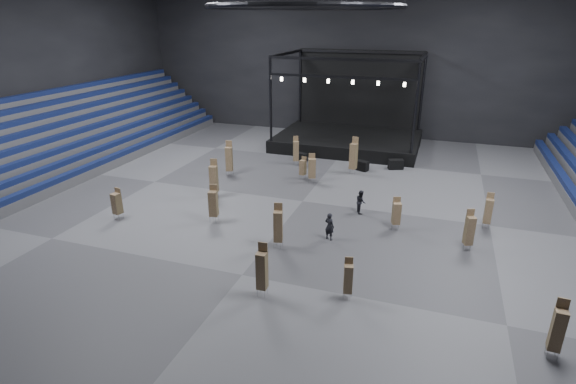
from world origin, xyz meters
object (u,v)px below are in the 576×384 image
(chair_stack_14, at_px, (488,210))
(crew_member, at_px, (361,202))
(flight_case_mid, at_px, (361,166))
(chair_stack_0, at_px, (303,167))
(chair_stack_9, at_px, (213,203))
(chair_stack_11, at_px, (278,225))
(stage, at_px, (350,131))
(chair_stack_4, at_px, (469,230))
(chair_stack_2, at_px, (348,278))
(chair_stack_6, at_px, (262,270))
(flight_case_right, at_px, (396,164))
(chair_stack_5, at_px, (214,178))
(chair_stack_13, at_px, (296,150))
(chair_stack_12, at_px, (229,158))
(chair_stack_8, at_px, (558,329))
(chair_stack_10, at_px, (117,203))
(chair_stack_7, at_px, (396,213))
(man_center, at_px, (329,226))
(chair_stack_1, at_px, (312,168))
(chair_stack_3, at_px, (354,155))
(flight_case_left, at_px, (302,157))

(chair_stack_14, relative_size, crew_member, 1.46)
(flight_case_mid, xyz_separation_m, chair_stack_0, (-4.12, -3.79, 0.59))
(chair_stack_9, relative_size, chair_stack_11, 0.93)
(flight_case_mid, distance_m, chair_stack_9, 15.33)
(stage, height_order, chair_stack_0, stage)
(crew_member, bearing_deg, chair_stack_4, -139.37)
(chair_stack_4, bearing_deg, chair_stack_9, 163.25)
(chair_stack_2, height_order, chair_stack_6, chair_stack_6)
(flight_case_right, bearing_deg, chair_stack_11, -105.89)
(chair_stack_4, distance_m, chair_stack_9, 15.44)
(chair_stack_5, relative_size, chair_stack_13, 1.12)
(chair_stack_9, xyz_separation_m, chair_stack_12, (-3.06, 8.58, 0.19))
(chair_stack_8, distance_m, chair_stack_12, 26.32)
(stage, xyz_separation_m, flight_case_mid, (2.70, -7.85, -1.04))
(chair_stack_0, height_order, chair_stack_14, chair_stack_14)
(crew_member, bearing_deg, chair_stack_10, 89.06)
(chair_stack_7, relative_size, crew_member, 1.32)
(man_center, height_order, crew_member, man_center)
(stage, bearing_deg, chair_stack_0, -96.95)
(chair_stack_1, distance_m, chair_stack_11, 11.07)
(chair_stack_8, relative_size, crew_member, 1.61)
(chair_stack_3, distance_m, chair_stack_11, 14.38)
(flight_case_right, height_order, chair_stack_2, chair_stack_2)
(chair_stack_13, bearing_deg, chair_stack_4, -63.84)
(chair_stack_9, height_order, chair_stack_14, chair_stack_9)
(chair_stack_14, height_order, man_center, chair_stack_14)
(chair_stack_0, bearing_deg, stage, 96.14)
(chair_stack_0, xyz_separation_m, chair_stack_9, (-2.96, -9.77, 0.31))
(chair_stack_9, relative_size, chair_stack_13, 0.97)
(flight_case_right, relative_size, chair_stack_14, 0.54)
(flight_case_left, distance_m, chair_stack_0, 5.11)
(flight_case_right, xyz_separation_m, chair_stack_6, (-3.83, -21.48, 0.96))
(chair_stack_7, bearing_deg, chair_stack_4, -35.84)
(flight_case_left, height_order, chair_stack_5, chair_stack_5)
(chair_stack_0, distance_m, chair_stack_1, 1.19)
(chair_stack_7, bearing_deg, chair_stack_12, 139.89)
(chair_stack_7, bearing_deg, stage, 92.36)
(stage, relative_size, crew_member, 8.71)
(chair_stack_2, relative_size, chair_stack_8, 0.82)
(chair_stack_0, bearing_deg, flight_case_right, 49.43)
(chair_stack_4, xyz_separation_m, chair_stack_14, (1.21, 3.41, -0.06))
(chair_stack_2, relative_size, chair_stack_5, 0.73)
(chair_stack_8, bearing_deg, chair_stack_4, 113.19)
(flight_case_right, height_order, chair_stack_7, chair_stack_7)
(chair_stack_2, xyz_separation_m, chair_stack_10, (-16.06, 3.87, 0.05))
(chair_stack_3, relative_size, crew_member, 1.97)
(chair_stack_9, xyz_separation_m, chair_stack_13, (1.25, 13.19, 0.00))
(chair_stack_13, relative_size, chair_stack_14, 1.11)
(flight_case_right, bearing_deg, chair_stack_4, -67.87)
(chair_stack_8, distance_m, crew_member, 14.88)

